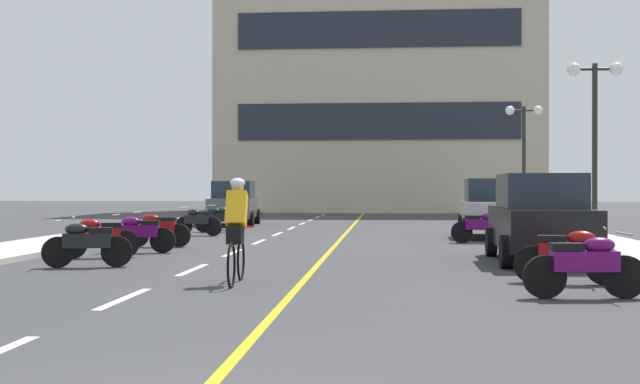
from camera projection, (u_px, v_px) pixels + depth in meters
ground_plane at (336, 236)px, 26.03m from camera, size 140.00×140.00×0.00m
curb_left at (143, 229)px, 29.60m from camera, size 2.40×72.00×0.12m
curb_right at (547, 230)px, 28.44m from camera, size 2.40×72.00×0.12m
lane_dash_1 at (124, 298)px, 11.24m from camera, size 0.14×2.20×0.01m
lane_dash_2 at (193, 270)px, 15.23m from camera, size 0.14×2.20×0.01m
lane_dash_3 at (233, 253)px, 19.22m from camera, size 0.14×2.20×0.01m
lane_dash_4 at (259, 242)px, 23.20m from camera, size 0.14×2.20×0.01m
lane_dash_5 at (278, 234)px, 27.19m from camera, size 0.14×2.20×0.01m
lane_dash_6 at (291, 228)px, 31.18m from camera, size 0.14×2.20×0.01m
lane_dash_7 at (302, 224)px, 35.16m from camera, size 0.14×2.20×0.01m
lane_dash_8 at (311, 220)px, 39.15m from camera, size 0.14×2.20×0.01m
lane_dash_9 at (318, 217)px, 43.14m from camera, size 0.14×2.20×0.01m
lane_dash_10 at (323, 215)px, 47.13m from camera, size 0.14×2.20×0.01m
lane_dash_11 at (328, 213)px, 51.11m from camera, size 0.14×2.20×0.01m
centre_line_yellow at (348, 231)px, 29.00m from camera, size 0.12×66.00×0.01m
office_building at (379, 72)px, 54.73m from camera, size 20.53×9.97×18.74m
street_lamp_mid at (595, 109)px, 21.79m from camera, size 1.46×0.36×4.77m
street_lamp_far at (524, 136)px, 32.51m from camera, size 1.46×0.36×4.70m
parked_car_near at (540, 218)px, 16.77m from camera, size 2.01×4.24×1.82m
parked_car_mid at (492, 208)px, 25.38m from camera, size 2.05×4.26×1.82m
parked_car_far at (234, 203)px, 33.70m from camera, size 2.14×4.30×1.82m
motorcycle_1 at (585, 265)px, 11.23m from camera, size 1.70×0.60×0.92m
motorcycle_2 at (569, 254)px, 12.96m from camera, size 1.68×0.64×0.92m
motorcycle_3 at (87, 243)px, 15.66m from camera, size 1.68×0.66×0.92m
motorcycle_4 at (99, 236)px, 17.79m from camera, size 1.65×0.76×0.92m
motorcycle_5 at (139, 233)px, 19.19m from camera, size 1.70×0.60×0.92m
motorcycle_6 at (158, 229)px, 21.14m from camera, size 1.70×0.60×0.92m
motorcycle_7 at (482, 226)px, 22.66m from camera, size 1.70×0.60×0.92m
motorcycle_8 at (198, 221)px, 26.32m from camera, size 1.65×0.76×0.92m
motorcycle_9 at (219, 219)px, 28.20m from camera, size 1.70×0.60×0.92m
motorcycle_10 at (226, 217)px, 29.73m from camera, size 1.68×0.65×0.92m
cyclist_rider at (236, 228)px, 13.00m from camera, size 0.42×1.77×1.71m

